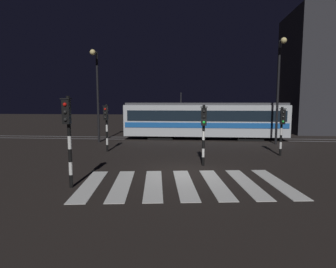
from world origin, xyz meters
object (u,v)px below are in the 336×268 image
(tram, at_px, (205,120))
(traffic_light_corner_far_right, at_px, (282,124))
(street_lamp_trackside_left, at_px, (96,85))
(traffic_light_median_centre, at_px, (204,126))
(traffic_light_corner_near_left, at_px, (68,128))
(street_lamp_trackside_right, at_px, (279,80))
(traffic_light_corner_far_left, at_px, (106,121))

(tram, bearing_deg, traffic_light_corner_far_right, -59.62)
(tram, bearing_deg, street_lamp_trackside_left, -161.87)
(traffic_light_median_centre, height_order, street_lamp_trackside_left, street_lamp_trackside_left)
(traffic_light_corner_near_left, height_order, traffic_light_corner_far_right, traffic_light_corner_near_left)
(street_lamp_trackside_right, bearing_deg, traffic_light_corner_near_left, -132.40)
(street_lamp_trackside_right, distance_m, tram, 6.96)
(traffic_light_corner_far_right, xyz_separation_m, traffic_light_corner_far_left, (-11.18, 0.50, 0.10))
(traffic_light_corner_near_left, bearing_deg, traffic_light_corner_far_right, 36.48)
(traffic_light_corner_far_right, height_order, street_lamp_trackside_right, street_lamp_trackside_right)
(traffic_light_corner_far_left, height_order, street_lamp_trackside_left, street_lamp_trackside_left)
(traffic_light_corner_near_left, height_order, street_lamp_trackside_left, street_lamp_trackside_left)
(traffic_light_median_centre, bearing_deg, street_lamp_trackside_right, 53.28)
(traffic_light_corner_near_left, bearing_deg, traffic_light_median_centre, 39.23)
(traffic_light_median_centre, xyz_separation_m, street_lamp_trackside_left, (-8.33, 7.84, 2.55))
(street_lamp_trackside_left, bearing_deg, traffic_light_corner_near_left, -75.87)
(traffic_light_median_centre, height_order, traffic_light_corner_far_right, traffic_light_median_centre)
(traffic_light_median_centre, xyz_separation_m, tram, (0.47, 10.72, -0.36))
(traffic_light_median_centre, distance_m, street_lamp_trackside_right, 10.44)
(traffic_light_corner_near_left, relative_size, street_lamp_trackside_left, 0.48)
(traffic_light_median_centre, bearing_deg, street_lamp_trackside_left, 136.75)
(traffic_light_corner_far_left, bearing_deg, tram, 46.02)
(traffic_light_median_centre, height_order, street_lamp_trackside_right, street_lamp_trackside_right)
(traffic_light_corner_near_left, height_order, tram, tram)
(traffic_light_corner_near_left, relative_size, traffic_light_corner_far_left, 1.12)
(street_lamp_trackside_right, relative_size, tram, 0.56)
(street_lamp_trackside_left, height_order, street_lamp_trackside_right, street_lamp_trackside_right)
(traffic_light_corner_far_right, distance_m, tram, 8.72)
(traffic_light_corner_near_left, xyz_separation_m, street_lamp_trackside_right, (11.27, 12.34, 2.66))
(traffic_light_corner_far_right, height_order, street_lamp_trackside_left, street_lamp_trackside_left)
(street_lamp_trackside_left, distance_m, street_lamp_trackside_right, 14.33)
(traffic_light_median_centre, xyz_separation_m, traffic_light_corner_near_left, (-5.28, -4.31, 0.25))
(street_lamp_trackside_left, xyz_separation_m, street_lamp_trackside_right, (14.33, 0.20, 0.36))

